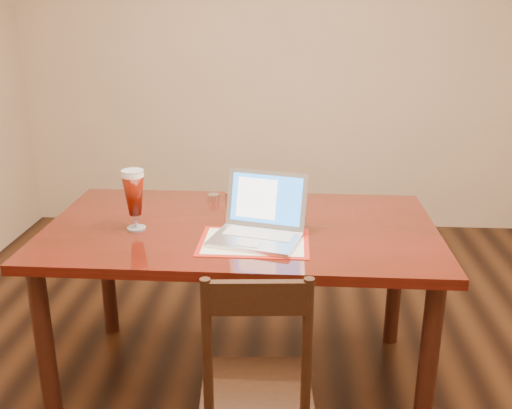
{
  "coord_description": "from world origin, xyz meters",
  "views": [
    {
      "loc": [
        -0.03,
        -2.11,
        1.75
      ],
      "look_at": [
        -0.19,
        0.27,
        0.93
      ],
      "focal_mm": 40.0,
      "sensor_mm": 36.0,
      "label": 1
    }
  ],
  "objects": [
    {
      "name": "dining_chair",
      "position": [
        -0.15,
        -0.38,
        0.45
      ],
      "size": [
        0.43,
        0.42,
        0.95
      ],
      "rotation": [
        0.0,
        0.0,
        0.08
      ],
      "color": "black",
      "rests_on": "ground"
    },
    {
      "name": "room_shell",
      "position": [
        0.0,
        0.0,
        1.76
      ],
      "size": [
        4.51,
        5.01,
        2.71
      ],
      "color": "tan",
      "rests_on": "ground"
    },
    {
      "name": "dining_table",
      "position": [
        -0.27,
        0.29,
        0.73
      ],
      "size": [
        1.76,
        0.99,
        1.1
      ],
      "rotation": [
        0.0,
        0.0,
        -0.0
      ],
      "color": "#4F0F0A",
      "rests_on": "ground"
    }
  ]
}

